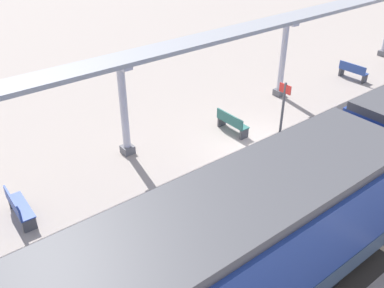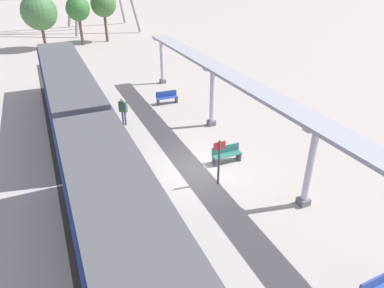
# 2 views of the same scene
# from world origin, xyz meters

# --- Properties ---
(ground_plane) EXTENTS (176.00, 176.00, 0.00)m
(ground_plane) POSITION_xyz_m (0.00, 0.00, 0.00)
(ground_plane) COLOR #B4A79D
(tactile_edge_strip) EXTENTS (0.43, 33.91, 0.01)m
(tactile_edge_strip) POSITION_xyz_m (-3.01, 0.00, 0.00)
(tactile_edge_strip) COLOR yellow
(tactile_edge_strip) RESTS_ON ground
(trackbed) EXTENTS (3.20, 45.91, 0.01)m
(trackbed) POSITION_xyz_m (-4.83, 0.00, 0.00)
(trackbed) COLOR #38332D
(trackbed) RESTS_ON ground
(canopy_pillar_second) EXTENTS (1.10, 0.44, 3.57)m
(canopy_pillar_second) POSITION_xyz_m (2.78, -4.23, 1.81)
(canopy_pillar_second) COLOR slate
(canopy_pillar_second) RESTS_ON ground
(canopy_pillar_third) EXTENTS (1.10, 0.44, 3.57)m
(canopy_pillar_third) POSITION_xyz_m (2.78, 4.20, 1.81)
(canopy_pillar_third) COLOR slate
(canopy_pillar_third) RESTS_ON ground
(canopy_beam) EXTENTS (1.20, 27.16, 0.16)m
(canopy_beam) POSITION_xyz_m (2.78, -0.16, 3.65)
(canopy_beam) COLOR #A8AAB2
(canopy_beam) RESTS_ON canopy_pillar_nearest
(bench_near_end) EXTENTS (1.51, 0.48, 0.86)m
(bench_near_end) POSITION_xyz_m (1.77, -8.71, 0.44)
(bench_near_end) COLOR #2E4B9B
(bench_near_end) RESTS_ON ground
(bench_mid_platform) EXTENTS (1.50, 0.45, 0.86)m
(bench_mid_platform) POSITION_xyz_m (1.52, 0.06, 0.44)
(bench_mid_platform) COLOR #317168
(bench_mid_platform) RESTS_ON ground
(bench_far_end) EXTENTS (1.51, 0.49, 0.86)m
(bench_far_end) POSITION_xyz_m (1.55, 8.68, 0.44)
(bench_far_end) COLOR #2B47A0
(bench_far_end) RESTS_ON ground
(platform_info_sign) EXTENTS (0.56, 0.10, 2.20)m
(platform_info_sign) POSITION_xyz_m (0.26, -1.48, 1.33)
(platform_info_sign) COLOR #4C4C51
(platform_info_sign) RESTS_ON ground
(passenger_waiting_near_edge) EXTENTS (0.51, 0.50, 1.71)m
(passenger_waiting_near_edge) POSITION_xyz_m (-2.04, 6.41, 1.07)
(passenger_waiting_near_edge) COLOR #3C4C81
(passenger_waiting_near_edge) RESTS_ON ground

